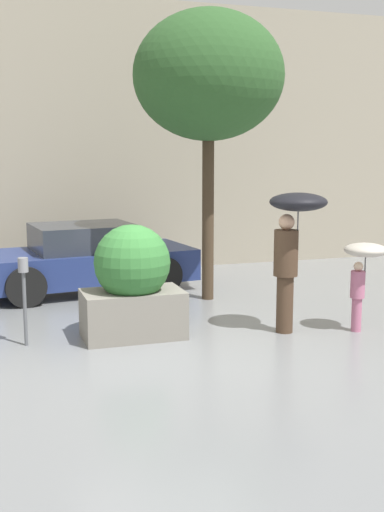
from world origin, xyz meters
The scene contains 8 objects.
ground_plane centered at (0.00, 0.00, 0.00)m, with size 40.00×40.00×0.00m, color slate.
building_facade centered at (0.00, 6.50, 3.00)m, with size 18.00×0.30×6.00m.
planter_box centered at (-0.29, 0.98, 0.81)m, with size 1.45×1.10×1.66m.
person_adult centered at (2.01, 0.48, 1.51)m, with size 0.84×0.84×2.09m.
person_child centered at (3.05, 0.21, 1.05)m, with size 0.64×0.64×1.34m.
parked_car_near centered at (-0.47, 4.43, 0.61)m, with size 4.35×2.41×1.30m.
street_tree centered at (1.58, 2.99, 3.98)m, with size 2.66×2.66×5.13m.
parking_meter centered at (-1.80, 1.04, 0.89)m, with size 0.14×0.14×1.24m.
Camera 1 is at (-2.29, -7.91, 2.66)m, focal length 45.00 mm.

